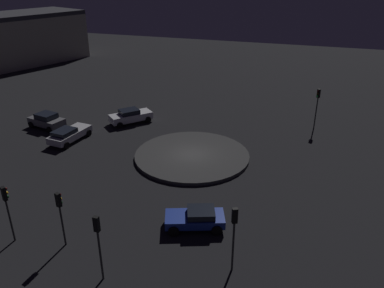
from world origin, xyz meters
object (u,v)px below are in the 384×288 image
car_white (131,116)px  traffic_light_north_near (60,208)px  car_blue (196,218)px  traffic_light_northeast (7,203)px  traffic_light_north (98,235)px  traffic_light_northwest (234,227)px  car_silver (69,134)px  traffic_light_southwest (317,101)px  car_grey (47,120)px

car_white → traffic_light_north_near: traffic_light_north_near is taller
car_blue → traffic_light_northeast: (10.38, 4.89, 2.06)m
traffic_light_northeast → traffic_light_north: bearing=-74.0°
traffic_light_northwest → traffic_light_north: bearing=86.5°
traffic_light_north → traffic_light_north_near: traffic_light_north is taller
traffic_light_north → traffic_light_north_near: (3.68, -1.81, -0.28)m
car_blue → traffic_light_north_near: (7.11, 4.22, 1.94)m
car_white → traffic_light_north_near: size_ratio=1.24×
car_silver → car_white: car_white is taller
car_white → traffic_light_northwest: traffic_light_northwest is taller
car_silver → traffic_light_north_near: traffic_light_north_near is taller
traffic_light_north → traffic_light_north_near: size_ratio=1.11×
car_silver → traffic_light_north: bearing=-134.2°
car_blue → traffic_light_northeast: size_ratio=1.09×
car_white → car_silver: bearing=-167.6°
traffic_light_northeast → traffic_light_southwest: bearing=-8.8°
car_blue → car_grey: 23.36m
traffic_light_northeast → car_white: bearing=31.3°
car_blue → traffic_light_southwest: size_ratio=0.99×
car_grey → traffic_light_northeast: traffic_light_northeast is taller
car_grey → traffic_light_northwest: size_ratio=0.99×
traffic_light_north_near → car_blue: bearing=-44.8°
traffic_light_north_near → traffic_light_southwest: 28.04m
traffic_light_north_near → traffic_light_southwest: (-13.71, -24.45, 0.39)m
car_white → traffic_light_north: (-9.11, 21.52, 2.14)m
traffic_light_north → traffic_light_northeast: 7.05m
car_blue → car_white: car_white is taller
car_grey → traffic_light_north: bearing=-34.5°
traffic_light_northwest → car_silver: bearing=29.9°
car_blue → traffic_light_north_near: traffic_light_north_near is taller
traffic_light_north_near → traffic_light_north: bearing=-101.6°
car_blue → car_white: 19.93m
traffic_light_north → traffic_light_northwest: 7.18m
traffic_light_north → traffic_light_northwest: (-6.56, -2.92, 0.02)m
car_grey → traffic_light_northwest: bearing=-20.4°
car_silver → traffic_light_southwest: traffic_light_southwest is taller
traffic_light_north → traffic_light_northeast: (6.95, -1.14, -0.17)m
car_blue → traffic_light_southwest: traffic_light_southwest is taller
traffic_light_north → traffic_light_southwest: traffic_light_southwest is taller
traffic_light_northwest → traffic_light_northeast: bearing=70.0°
car_blue → car_grey: bearing=-49.6°
car_grey → traffic_light_north_near: size_ratio=1.11×
traffic_light_north → traffic_light_southwest: (-10.03, -26.26, 0.11)m
car_grey → traffic_light_northwest: (-23.50, 14.55, 2.13)m
traffic_light_northeast → traffic_light_northwest: bearing=-57.2°
traffic_light_southwest → traffic_light_north: bearing=22.9°
car_blue → traffic_light_north: 7.28m
car_silver → traffic_light_north: size_ratio=1.15×
car_grey → traffic_light_southwest: (-26.97, -8.79, 2.22)m
traffic_light_north → car_silver: bearing=39.4°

